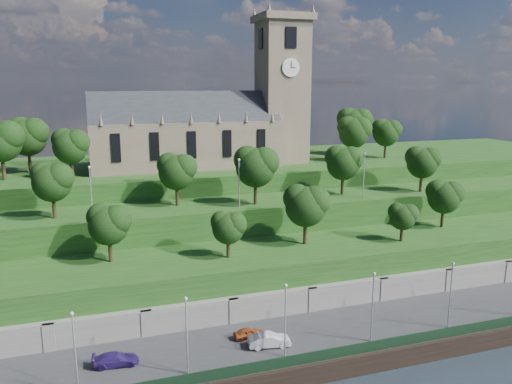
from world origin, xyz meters
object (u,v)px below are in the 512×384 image
object	(u,v)px
car_middle	(269,340)
car_right	(116,359)
church	(212,123)
car_left	(249,333)

from	to	relation	value
car_middle	car_right	distance (m)	15.77
church	car_left	size ratio (longest dim) A/B	11.50
car_left	church	bearing A→B (deg)	-8.63
church	car_left	xyz separation A→B (m)	(-5.15, -38.65, -19.95)
car_left	car_right	size ratio (longest dim) A/B	0.75
church	car_right	bearing A→B (deg)	-115.93
car_middle	car_right	size ratio (longest dim) A/B	1.00
church	car_middle	bearing A→B (deg)	-95.06
car_left	car_middle	bearing A→B (deg)	-149.37
car_left	car_middle	xyz separation A→B (m)	(1.51, -2.45, 0.17)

